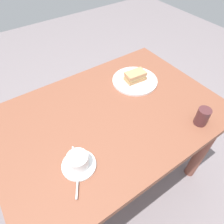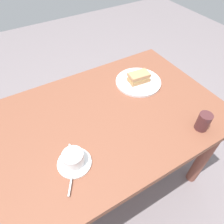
{
  "view_description": "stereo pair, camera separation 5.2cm",
  "coord_description": "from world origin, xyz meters",
  "px_view_note": "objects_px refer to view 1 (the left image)",
  "views": [
    {
      "loc": [
        -0.4,
        -0.61,
        1.51
      ],
      "look_at": [
        0.0,
        -0.02,
        0.74
      ],
      "focal_mm": 32.56,
      "sensor_mm": 36.0,
      "label": 1
    },
    {
      "loc": [
        -0.36,
        -0.63,
        1.51
      ],
      "look_at": [
        0.0,
        -0.02,
        0.74
      ],
      "focal_mm": 32.56,
      "sensor_mm": 36.0,
      "label": 2
    }
  ],
  "objects_px": {
    "spoon": "(77,182)",
    "coffee_cup": "(78,160)",
    "coffee_saucer": "(79,165)",
    "drinking_glass": "(202,117)",
    "dining_table": "(110,127)",
    "sandwich_plate": "(135,81)",
    "sandwich_front": "(135,76)"
  },
  "relations": [
    {
      "from": "dining_table",
      "to": "coffee_cup",
      "type": "height_order",
      "value": "coffee_cup"
    },
    {
      "from": "spoon",
      "to": "coffee_cup",
      "type": "bearing_deg",
      "value": 58.5
    },
    {
      "from": "coffee_saucer",
      "to": "coffee_cup",
      "type": "xyz_separation_m",
      "value": [
        0.0,
        0.0,
        0.04
      ]
    },
    {
      "from": "sandwich_front",
      "to": "drinking_glass",
      "type": "bearing_deg",
      "value": -82.16
    },
    {
      "from": "sandwich_plate",
      "to": "coffee_cup",
      "type": "relative_size",
      "value": 2.34
    },
    {
      "from": "dining_table",
      "to": "drinking_glass",
      "type": "xyz_separation_m",
      "value": [
        0.34,
        -0.31,
        0.16
      ]
    },
    {
      "from": "dining_table",
      "to": "sandwich_plate",
      "type": "distance_m",
      "value": 0.34
    },
    {
      "from": "spoon",
      "to": "drinking_glass",
      "type": "height_order",
      "value": "drinking_glass"
    },
    {
      "from": "sandwich_plate",
      "to": "sandwich_front",
      "type": "relative_size",
      "value": 2.13
    },
    {
      "from": "drinking_glass",
      "to": "coffee_saucer",
      "type": "bearing_deg",
      "value": 167.59
    },
    {
      "from": "coffee_cup",
      "to": "drinking_glass",
      "type": "bearing_deg",
      "value": -12.55
    },
    {
      "from": "coffee_cup",
      "to": "spoon",
      "type": "bearing_deg",
      "value": -121.5
    },
    {
      "from": "dining_table",
      "to": "sandwich_front",
      "type": "xyz_separation_m",
      "value": [
        0.28,
        0.14,
        0.16
      ]
    },
    {
      "from": "sandwich_plate",
      "to": "spoon",
      "type": "distance_m",
      "value": 0.71
    },
    {
      "from": "spoon",
      "to": "drinking_glass",
      "type": "xyz_separation_m",
      "value": [
        0.66,
        -0.07,
        0.04
      ]
    },
    {
      "from": "sandwich_front",
      "to": "sandwich_plate",
      "type": "bearing_deg",
      "value": 45.82
    },
    {
      "from": "coffee_cup",
      "to": "sandwich_front",
      "type": "bearing_deg",
      "value": 28.99
    },
    {
      "from": "sandwich_front",
      "to": "drinking_glass",
      "type": "height_order",
      "value": "drinking_glass"
    },
    {
      "from": "coffee_saucer",
      "to": "drinking_glass",
      "type": "bearing_deg",
      "value": -12.41
    },
    {
      "from": "drinking_glass",
      "to": "sandwich_front",
      "type": "bearing_deg",
      "value": 97.84
    },
    {
      "from": "drinking_glass",
      "to": "coffee_cup",
      "type": "bearing_deg",
      "value": 167.45
    },
    {
      "from": "spoon",
      "to": "drinking_glass",
      "type": "relative_size",
      "value": 0.94
    },
    {
      "from": "spoon",
      "to": "drinking_glass",
      "type": "distance_m",
      "value": 0.67
    },
    {
      "from": "coffee_saucer",
      "to": "coffee_cup",
      "type": "bearing_deg",
      "value": 80.27
    },
    {
      "from": "dining_table",
      "to": "spoon",
      "type": "height_order",
      "value": "spoon"
    },
    {
      "from": "sandwich_front",
      "to": "drinking_glass",
      "type": "relative_size",
      "value": 1.36
    },
    {
      "from": "spoon",
      "to": "dining_table",
      "type": "bearing_deg",
      "value": 37.14
    },
    {
      "from": "sandwich_plate",
      "to": "coffee_saucer",
      "type": "height_order",
      "value": "sandwich_plate"
    },
    {
      "from": "coffee_saucer",
      "to": "spoon",
      "type": "height_order",
      "value": "spoon"
    },
    {
      "from": "coffee_saucer",
      "to": "spoon",
      "type": "distance_m",
      "value": 0.08
    },
    {
      "from": "dining_table",
      "to": "coffee_saucer",
      "type": "distance_m",
      "value": 0.35
    },
    {
      "from": "dining_table",
      "to": "spoon",
      "type": "distance_m",
      "value": 0.42
    }
  ]
}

